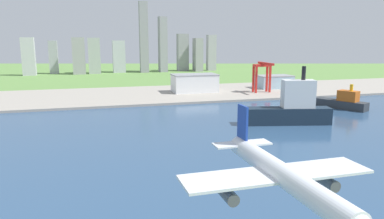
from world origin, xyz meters
The scene contains 10 objects.
ground_plane centered at (0.00, 300.00, 0.00)m, with size 2400.00×2400.00×0.00m, color #608C44.
water_bay centered at (0.00, 240.00, 0.07)m, with size 840.00×360.00×0.15m, color #2D4C70.
industrial_pier centered at (0.00, 490.00, 1.25)m, with size 840.00×140.00×2.50m, color #9E978B.
airplane_landing centered at (-27.00, 116.01, 43.01)m, with size 35.59×42.18×13.31m.
cargo_ship centered at (91.29, 313.04, 12.78)m, with size 70.03×27.98×45.70m.
container_barge centered at (174.54, 358.06, 6.72)m, with size 34.10×49.95×24.29m.
port_crane_red centered at (140.52, 463.31, 28.46)m, with size 20.56×37.79×36.73m.
warehouse_main centered at (62.71, 489.48, 13.45)m, with size 54.49×31.35×21.85m.
warehouse_annex centered at (175.05, 497.28, 10.88)m, with size 45.20×28.46×16.72m.
distant_skyline centered at (25.67, 802.76, 41.46)m, with size 378.48×41.41×138.43m.
Camera 1 is at (-58.42, 62.15, 66.56)m, focal length 34.11 mm.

